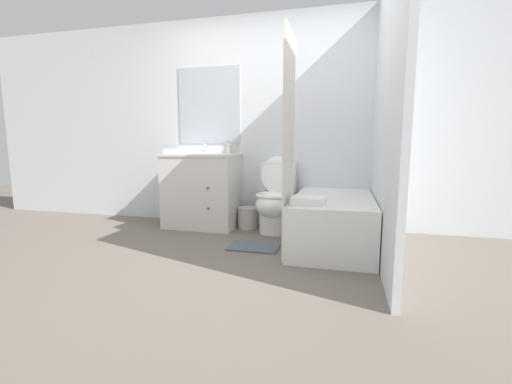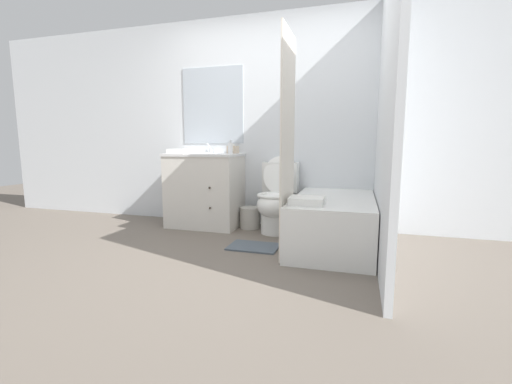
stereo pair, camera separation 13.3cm
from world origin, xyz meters
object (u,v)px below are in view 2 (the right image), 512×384
at_px(sink_faucet, 210,150).
at_px(wastebasket, 250,218).
at_px(toilet, 276,201).
at_px(soap_dispenser, 230,148).
at_px(hand_towel_folded, 178,151).
at_px(vanity_cabinet, 205,189).
at_px(bath_towel_folded, 307,201).
at_px(bathtub, 333,222).
at_px(tissue_box, 233,149).
at_px(bath_mat, 254,247).

bearing_deg(sink_faucet, wastebasket, -13.03).
bearing_deg(toilet, wastebasket, 163.25).
distance_m(sink_faucet, wastebasket, 0.98).
bearing_deg(soap_dispenser, hand_towel_folded, -165.62).
relative_size(vanity_cabinet, bath_towel_folded, 3.07).
bearing_deg(bathtub, toilet, 151.76).
xyz_separation_m(tissue_box, bath_towel_folded, (1.05, -1.02, -0.41)).
distance_m(sink_faucet, bathtub, 1.80).
height_order(soap_dispenser, hand_towel_folded, soap_dispenser).
bearing_deg(tissue_box, bath_towel_folded, -44.07).
height_order(sink_faucet, tissue_box, sink_faucet).
xyz_separation_m(vanity_cabinet, tissue_box, (0.31, 0.15, 0.48)).
bearing_deg(bath_mat, toilet, 83.21).
relative_size(sink_faucet, wastebasket, 0.57).
bearing_deg(soap_dispenser, sink_faucet, 156.70).
distance_m(bathtub, soap_dispenser, 1.50).
height_order(wastebasket, bath_towel_folded, bath_towel_folded).
xyz_separation_m(vanity_cabinet, soap_dispenser, (0.32, 0.04, 0.50)).
relative_size(toilet, hand_towel_folded, 3.93).
bearing_deg(wastebasket, vanity_cabinet, -175.33).
bearing_deg(bath_mat, vanity_cabinet, 140.60).
bearing_deg(hand_towel_folded, bath_towel_folded, -24.52).
xyz_separation_m(wastebasket, tissue_box, (-0.25, 0.11, 0.81)).
relative_size(sink_faucet, bathtub, 0.10).
relative_size(bathtub, wastebasket, 5.47).
bearing_deg(sink_faucet, hand_towel_folded, -134.04).
bearing_deg(wastebasket, soap_dispenser, -177.96).
xyz_separation_m(soap_dispenser, bath_towel_folded, (1.04, -0.90, -0.44)).
distance_m(tissue_box, bath_mat, 1.35).
bearing_deg(tissue_box, wastebasket, -23.21).
xyz_separation_m(sink_faucet, bath_towel_folded, (1.36, -1.04, -0.40)).
relative_size(toilet, bathtub, 0.63).
xyz_separation_m(vanity_cabinet, sink_faucet, (-0.00, 0.17, 0.47)).
bearing_deg(toilet, bathtub, -28.24).
height_order(sink_faucet, bath_towel_folded, sink_faucet).
distance_m(bathtub, wastebasket, 1.11).
bearing_deg(bath_towel_folded, hand_towel_folded, 155.48).
bearing_deg(bath_towel_folded, bath_mat, 160.62).
relative_size(bathtub, bath_towel_folded, 4.77).
height_order(hand_towel_folded, bath_mat, hand_towel_folded).
xyz_separation_m(vanity_cabinet, bathtub, (1.56, -0.41, -0.20)).
distance_m(bathtub, tissue_box, 1.53).
relative_size(vanity_cabinet, soap_dispenser, 5.56).
bearing_deg(bathtub, vanity_cabinet, 165.24).
xyz_separation_m(toilet, wastebasket, (-0.34, 0.10, -0.24)).
xyz_separation_m(bathtub, bath_mat, (-0.73, -0.27, -0.24)).
bearing_deg(bath_mat, bathtub, 20.14).
height_order(bathtub, bath_towel_folded, bath_towel_folded).
relative_size(vanity_cabinet, bathtub, 0.64).
xyz_separation_m(bathtub, bath_towel_folded, (-0.20, -0.46, 0.27)).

